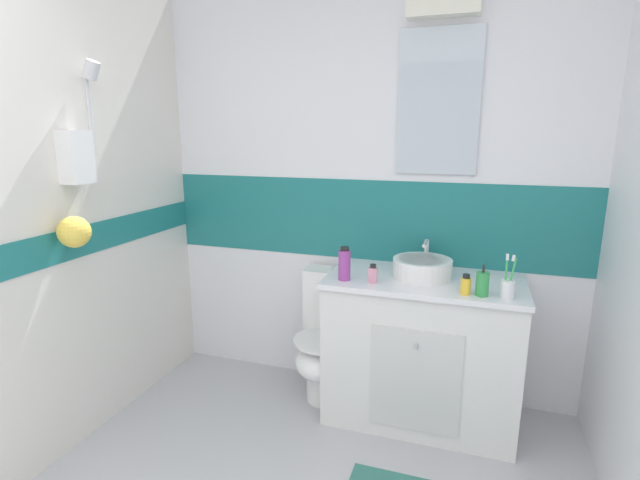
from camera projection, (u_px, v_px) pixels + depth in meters
name	position (u px, v px, depth m)	size (l,w,h in m)	color
wall_back_tiled	(369.00, 194.00, 2.91)	(3.20, 0.20, 2.50)	white
wall_left_shower_alcove	(25.00, 217.00, 2.17)	(0.27, 3.48, 2.50)	silver
vanity_cabinet	(421.00, 349.00, 2.68)	(1.06, 0.58, 0.85)	silver
sink_basin	(422.00, 267.00, 2.59)	(0.32, 0.37, 0.18)	white
toilet	(328.00, 341.00, 2.90)	(0.37, 0.50, 0.81)	white
toothbrush_cup	(508.00, 287.00, 2.26)	(0.07, 0.07, 0.22)	white
soap_dispenser	(482.00, 284.00, 2.29)	(0.06, 0.06, 0.16)	green
perfume_flask_small	(373.00, 274.00, 2.49)	(0.05, 0.03, 0.10)	pink
lotion_bottle_short	(466.00, 285.00, 2.31)	(0.05, 0.05, 0.10)	yellow
mouthwash_bottle	(344.00, 264.00, 2.53)	(0.07, 0.07, 0.19)	#993F99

